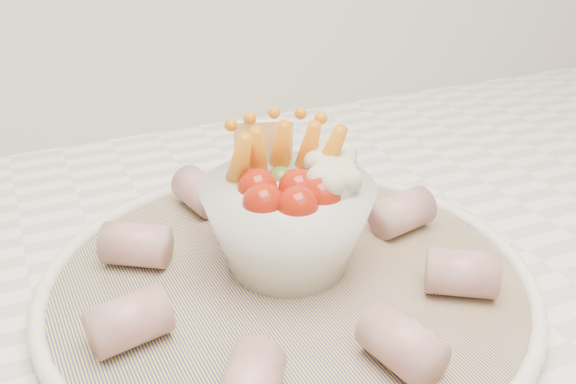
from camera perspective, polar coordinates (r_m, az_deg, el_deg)
name	(u,v)px	position (r m, az deg, el deg)	size (l,w,h in m)	color
serving_platter	(288,281)	(0.50, 0.01, -7.92)	(0.40, 0.40, 0.02)	navy
veggie_bowl	(291,214)	(0.49, 0.26, -1.95)	(0.13, 0.13, 0.11)	white
cured_meat_rolls	(287,258)	(0.49, -0.13, -5.89)	(0.30, 0.31, 0.03)	#A54B51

